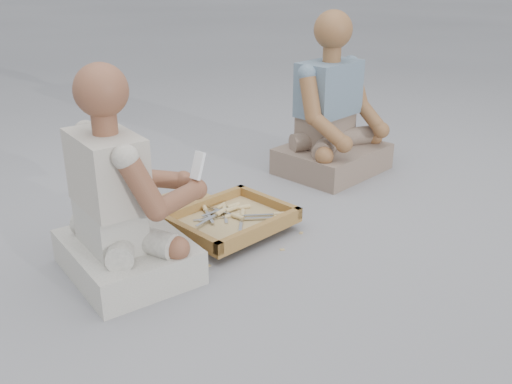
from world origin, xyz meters
TOP-DOWN VIEW (x-y plane):
  - ground at (0.00, 0.00)m, footprint 60.00×60.00m
  - carved_panel at (-0.26, 0.74)m, footprint 0.67×0.47m
  - tool_tray at (-0.06, 0.44)m, footprint 0.58×0.49m
  - chisel_0 at (-0.11, 0.59)m, footprint 0.09×0.21m
  - chisel_1 at (-0.03, 0.51)m, footprint 0.22×0.04m
  - chisel_2 at (-0.04, 0.45)m, footprint 0.07×0.22m
  - chisel_3 at (-0.02, 0.55)m, footprint 0.13×0.20m
  - chisel_4 at (-0.06, 0.47)m, footprint 0.21×0.10m
  - chisel_5 at (0.11, 0.31)m, footprint 0.20×0.13m
  - chisel_6 at (0.00, 0.44)m, footprint 0.15×0.18m
  - chisel_7 at (-0.09, 0.50)m, footprint 0.21×0.09m
  - chisel_8 at (-0.04, 0.57)m, footprint 0.21×0.11m
  - chisel_9 at (-0.00, 0.53)m, footprint 0.22×0.03m
  - chisel_10 at (0.13, 0.34)m, footprint 0.20×0.13m
  - chisel_11 at (0.04, 0.52)m, footprint 0.22×0.08m
  - wood_chip_0 at (0.04, 0.66)m, footprint 0.02×0.02m
  - wood_chip_1 at (0.02, 0.16)m, footprint 0.02×0.02m
  - wood_chip_2 at (-0.22, 0.51)m, footprint 0.02×0.02m
  - wood_chip_3 at (-0.14, 0.74)m, footprint 0.02×0.02m
  - wood_chip_4 at (-0.32, 0.24)m, footprint 0.02×0.02m
  - wood_chip_5 at (0.15, 0.78)m, footprint 0.02×0.02m
  - wood_chip_6 at (0.12, 0.73)m, footprint 0.02×0.02m
  - wood_chip_7 at (0.03, 0.72)m, footprint 0.02×0.02m
  - wood_chip_8 at (0.20, 0.23)m, footprint 0.02×0.02m
  - wood_chip_9 at (-0.39, 0.61)m, footprint 0.02×0.02m
  - wood_chip_10 at (-0.06, 0.83)m, footprint 0.02×0.02m
  - craftsman at (-0.61, 0.40)m, footprint 0.58×0.56m
  - companion at (0.90, 0.77)m, footprint 0.67×0.56m
  - mobile_phone at (-0.29, 0.34)m, footprint 0.06×0.06m

SIDE VIEW (x-z plane):
  - ground at x=0.00m, z-range 0.00..0.00m
  - wood_chip_0 at x=0.04m, z-range 0.00..0.00m
  - wood_chip_1 at x=0.02m, z-range 0.00..0.00m
  - wood_chip_2 at x=-0.22m, z-range 0.00..0.00m
  - wood_chip_3 at x=-0.14m, z-range 0.00..0.00m
  - wood_chip_4 at x=-0.32m, z-range 0.00..0.00m
  - wood_chip_5 at x=0.15m, z-range 0.00..0.00m
  - wood_chip_6 at x=0.12m, z-range 0.00..0.00m
  - wood_chip_7 at x=0.03m, z-range 0.00..0.00m
  - wood_chip_8 at x=0.20m, z-range 0.00..0.00m
  - wood_chip_9 at x=-0.39m, z-range 0.00..0.00m
  - wood_chip_10 at x=-0.06m, z-range 0.00..0.00m
  - carved_panel at x=-0.26m, z-range 0.00..0.04m
  - tool_tray at x=-0.06m, z-range 0.03..0.10m
  - chisel_3 at x=-0.02m, z-range 0.06..0.08m
  - chisel_4 at x=-0.06m, z-range 0.06..0.08m
  - chisel_6 at x=0.00m, z-range 0.06..0.08m
  - chisel_8 at x=-0.04m, z-range 0.06..0.08m
  - chisel_11 at x=0.04m, z-range 0.06..0.09m
  - chisel_10 at x=0.13m, z-range 0.07..0.09m
  - chisel_5 at x=0.11m, z-range 0.07..0.09m
  - chisel_2 at x=-0.04m, z-range 0.07..0.09m
  - chisel_0 at x=-0.11m, z-range 0.07..0.09m
  - chisel_1 at x=-0.03m, z-range 0.07..0.09m
  - chisel_9 at x=0.00m, z-range 0.07..0.09m
  - chisel_7 at x=-0.09m, z-range 0.07..0.10m
  - craftsman at x=-0.61m, z-range -0.14..0.72m
  - companion at x=0.90m, z-range -0.16..0.78m
  - mobile_phone at x=-0.29m, z-range 0.36..0.47m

